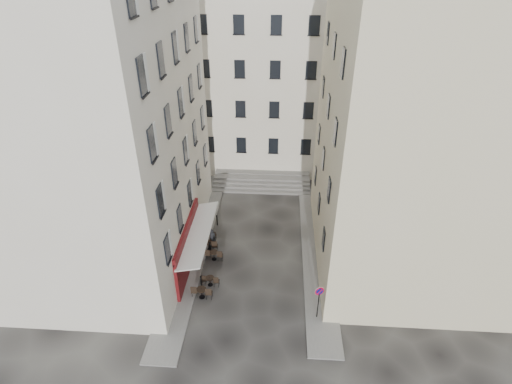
# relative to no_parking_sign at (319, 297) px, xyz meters

# --- Properties ---
(ground) EXTENTS (90.00, 90.00, 0.00)m
(ground) POSITION_rel_no_parking_sign_xyz_m (-4.18, 3.12, -1.78)
(ground) COLOR black
(ground) RESTS_ON ground
(sidewalk_left) EXTENTS (2.00, 22.00, 0.12)m
(sidewalk_left) POSITION_rel_no_parking_sign_xyz_m (-8.68, 7.12, -1.72)
(sidewalk_left) COLOR slate
(sidewalk_left) RESTS_ON ground
(sidewalk_right) EXTENTS (2.00, 18.00, 0.12)m
(sidewalk_right) POSITION_rel_no_parking_sign_xyz_m (0.32, 6.12, -1.72)
(sidewalk_right) COLOR slate
(sidewalk_right) RESTS_ON ground
(building_left) EXTENTS (12.20, 16.20, 20.60)m
(building_left) POSITION_rel_no_parking_sign_xyz_m (-14.68, 6.12, 8.52)
(building_left) COLOR beige
(building_left) RESTS_ON ground
(building_right) EXTENTS (12.20, 14.20, 18.60)m
(building_right) POSITION_rel_no_parking_sign_xyz_m (6.32, 6.62, 7.53)
(building_right) COLOR beige
(building_right) RESTS_ON ground
(building_back) EXTENTS (18.20, 10.20, 18.60)m
(building_back) POSITION_rel_no_parking_sign_xyz_m (-5.18, 22.12, 7.53)
(building_back) COLOR beige
(building_back) RESTS_ON ground
(cafe_storefront) EXTENTS (1.74, 7.30, 3.50)m
(cafe_storefront) POSITION_rel_no_parking_sign_xyz_m (-8.49, 4.12, 0.09)
(cafe_storefront) COLOR #4C0E0A
(cafe_storefront) RESTS_ON ground
(stone_steps) EXTENTS (9.00, 3.15, 0.80)m
(stone_steps) POSITION_rel_no_parking_sign_xyz_m (-4.18, 15.69, -1.38)
(stone_steps) COLOR slate
(stone_steps) RESTS_ON ground
(bollard_near) EXTENTS (0.12, 0.12, 0.98)m
(bollard_near) POSITION_rel_no_parking_sign_xyz_m (-7.43, 2.12, -1.26)
(bollard_near) COLOR black
(bollard_near) RESTS_ON ground
(bollard_mid) EXTENTS (0.12, 0.12, 0.98)m
(bollard_mid) POSITION_rel_no_parking_sign_xyz_m (-7.43, 5.62, -1.26)
(bollard_mid) COLOR black
(bollard_mid) RESTS_ON ground
(bollard_far) EXTENTS (0.12, 0.12, 0.98)m
(bollard_far) POSITION_rel_no_parking_sign_xyz_m (-7.43, 9.12, -1.26)
(bollard_far) COLOR black
(bollard_far) RESTS_ON ground
(no_parking_sign) EXTENTS (0.55, 0.22, 2.52)m
(no_parking_sign) POSITION_rel_no_parking_sign_xyz_m (0.00, 0.00, 0.00)
(no_parking_sign) COLOR black
(no_parking_sign) RESTS_ON ground
(bistro_table_a) EXTENTS (1.34, 0.63, 0.94)m
(bistro_table_a) POSITION_rel_no_parking_sign_xyz_m (-7.22, 1.22, -1.30)
(bistro_table_a) COLOR black
(bistro_table_a) RESTS_ON ground
(bistro_table_b) EXTENTS (1.22, 0.57, 0.85)m
(bistro_table_b) POSITION_rel_no_parking_sign_xyz_m (-6.87, 2.34, -1.35)
(bistro_table_b) COLOR black
(bistro_table_b) RESTS_ON ground
(bistro_table_c) EXTENTS (1.27, 0.60, 0.89)m
(bistro_table_c) POSITION_rel_no_parking_sign_xyz_m (-7.01, 4.91, -1.33)
(bistro_table_c) COLOR black
(bistro_table_c) RESTS_ON ground
(bistro_table_d) EXTENTS (1.36, 0.64, 0.96)m
(bistro_table_d) POSITION_rel_no_parking_sign_xyz_m (-7.58, 5.94, -1.29)
(bistro_table_d) COLOR black
(bistro_table_d) RESTS_ON ground
(bistro_table_e) EXTENTS (1.16, 0.54, 0.81)m
(bistro_table_e) POSITION_rel_no_parking_sign_xyz_m (-7.78, 7.22, -1.37)
(bistro_table_e) COLOR black
(bistro_table_e) RESTS_ON ground
(pedestrian) EXTENTS (0.66, 0.52, 1.58)m
(pedestrian) POSITION_rel_no_parking_sign_xyz_m (-7.38, 6.39, -0.99)
(pedestrian) COLOR black
(pedestrian) RESTS_ON ground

